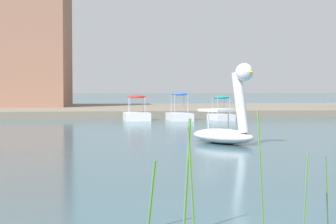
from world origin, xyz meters
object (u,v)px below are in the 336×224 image
swan_boat (226,126)px  pedal_boat_teal (221,112)px  pedal_boat_red (137,113)px  pedal_boat_blue (179,113)px

swan_boat → pedal_boat_teal: size_ratio=1.52×
pedal_boat_red → pedal_boat_teal: (4.86, -0.19, 0.03)m
pedal_boat_red → pedal_boat_blue: 2.44m
pedal_boat_red → pedal_boat_teal: pedal_boat_red is taller
swan_boat → pedal_boat_teal: swan_boat is taller
swan_boat → pedal_boat_red: swan_boat is taller
pedal_boat_blue → pedal_boat_teal: pedal_boat_blue is taller
swan_boat → pedal_boat_red: (-1.97, 14.10, -0.17)m
swan_boat → pedal_boat_teal: 14.20m
swan_boat → pedal_boat_red: size_ratio=1.27×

